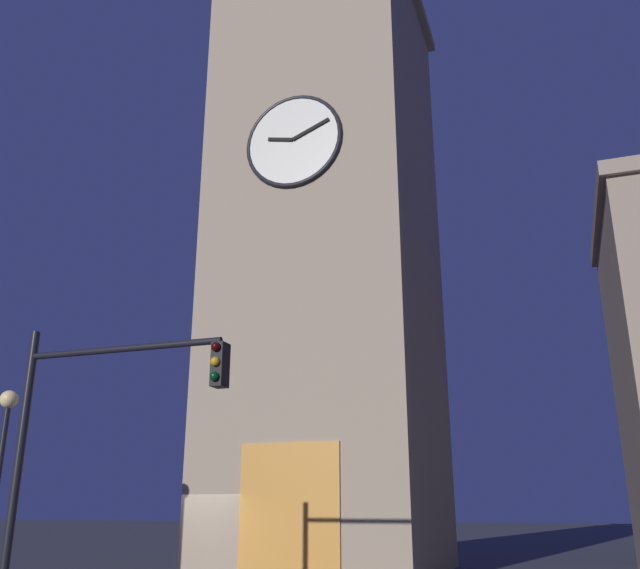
% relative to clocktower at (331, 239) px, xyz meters
% --- Properties ---
extents(clocktower, '(7.95, 8.68, 29.85)m').
position_rel_clocktower_xyz_m(clocktower, '(0.00, 0.00, 0.00)').
color(clocktower, gray).
rests_on(clocktower, ground_plane).
extents(traffic_signal_near, '(4.14, 0.41, 5.26)m').
position_rel_clocktower_xyz_m(traffic_signal_near, '(-0.07, 13.78, -8.74)').
color(traffic_signal_near, black).
rests_on(traffic_signal_near, ground_plane).
extents(street_lamp, '(0.44, 0.44, 4.85)m').
position_rel_clocktower_xyz_m(street_lamp, '(4.89, 10.51, -8.87)').
color(street_lamp, black).
rests_on(street_lamp, ground_plane).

